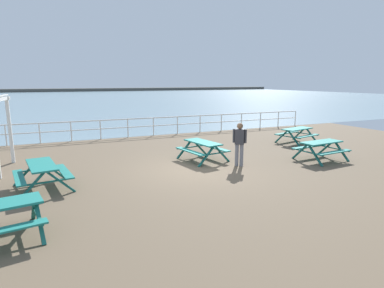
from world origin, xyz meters
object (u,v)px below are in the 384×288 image
at_px(picnic_table_mid_centre, 321,146).
at_px(picnic_table_far_left, 297,132).
at_px(picnic_table_far_right, 42,170).
at_px(visitor, 240,142).
at_px(picnic_table_near_right, 203,146).

bearing_deg(picnic_table_mid_centre, picnic_table_far_left, 58.02).
relative_size(picnic_table_far_right, visitor, 1.21).
bearing_deg(picnic_table_far_right, picnic_table_mid_centre, -102.34).
xyz_separation_m(picnic_table_near_right, picnic_table_far_right, (-5.93, -1.25, 0.00)).
distance_m(picnic_table_near_right, picnic_table_mid_centre, 4.86).
bearing_deg(visitor, picnic_table_near_right, -108.38).
distance_m(picnic_table_near_right, visitor, 1.68).
height_order(picnic_table_near_right, picnic_table_far_left, same).
height_order(picnic_table_near_right, picnic_table_mid_centre, same).
relative_size(picnic_table_far_left, visitor, 1.27).
distance_m(picnic_table_mid_centre, picnic_table_far_left, 3.67).
xyz_separation_m(picnic_table_far_right, visitor, (6.81, -0.13, 0.36)).
bearing_deg(picnic_table_mid_centre, visitor, 166.03).
bearing_deg(picnic_table_far_right, picnic_table_near_right, -86.69).
height_order(picnic_table_mid_centre, picnic_table_far_left, same).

